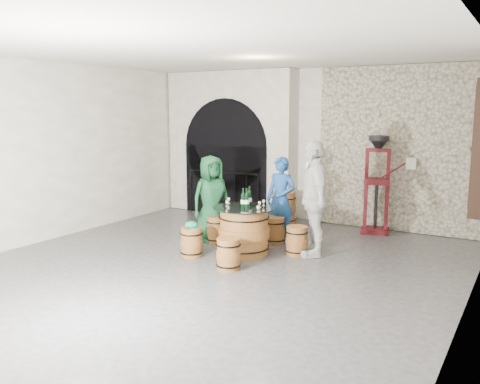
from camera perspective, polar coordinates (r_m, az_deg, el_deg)
The scene contains 29 objects.
ground at distance 7.67m, azimuth -3.64°, elevation -8.70°, with size 8.00×8.00×0.00m, color #303033.
wall_back at distance 10.86m, azimuth 8.27°, elevation 5.17°, with size 8.00×8.00×0.00m, color silver.
wall_left at distance 9.74m, azimuth -21.07°, elevation 4.17°, with size 8.00×8.00×0.00m, color silver.
wall_right at distance 6.10m, azimuth 24.50°, elevation 1.20°, with size 8.00×8.00×0.00m, color silver.
ceiling at distance 7.34m, azimuth -3.91°, elevation 15.78°, with size 8.00×8.00×0.00m, color beige.
stone_facing_panel at distance 10.26m, azimuth 17.50°, elevation 4.59°, with size 3.20×0.12×3.18m, color #B0A78C.
arched_opening at distance 11.49m, azimuth -1.07°, elevation 5.40°, with size 3.10×0.60×3.19m.
barrel_table at distance 8.37m, azimuth 0.46°, elevation -4.38°, with size 1.02×1.02×0.78m.
barrel_stool_left at distance 9.11m, azimuth -2.64°, elevation -4.24°, with size 0.38×0.38×0.48m.
barrel_stool_far at distance 9.07m, azimuth 3.91°, elevation -4.30°, with size 0.38×0.38×0.48m.
barrel_stool_right at distance 8.40m, azimuth 6.38°, elevation -5.46°, with size 0.38×0.38×0.48m.
barrel_stool_near_right at distance 7.60m, azimuth -1.31°, elevation -6.98°, with size 0.38×0.38×0.48m.
barrel_stool_near_left at distance 8.30m, azimuth -5.46°, elevation -5.63°, with size 0.38×0.38×0.48m.
green_cap at distance 8.23m, azimuth -5.48°, elevation -3.71°, with size 0.25×0.20×0.11m.
person_green at distance 9.15m, azimuth -3.24°, elevation -0.73°, with size 0.76×0.49×1.55m, color #124222.
person_blue at distance 9.11m, azimuth 4.60°, elevation -0.84°, with size 0.56×0.37×1.54m, color navy.
person_white at distance 8.27m, azimuth 8.29°, elevation -0.73°, with size 1.10×0.46×1.89m, color silver.
wine_bottle_left at distance 8.21m, azimuth 0.36°, elevation -0.89°, with size 0.08×0.08×0.32m.
wine_bottle_center at distance 8.21m, azimuth 0.75°, elevation -0.90°, with size 0.08×0.08×0.32m.
wine_bottle_right at distance 8.41m, azimuth 1.07°, elevation -0.65°, with size 0.08×0.08×0.32m.
tasting_glass_a at distance 8.34m, azimuth -1.48°, elevation -1.31°, with size 0.05×0.05×0.10m, color #B67823, non-canonical shape.
tasting_glass_b at distance 8.27m, azimuth 2.21°, elevation -1.39°, with size 0.05×0.05×0.10m, color #B67823, non-canonical shape.
tasting_glass_c at distance 8.57m, azimuth 1.09°, elevation -1.02°, with size 0.05×0.05×0.10m, color #B67823, non-canonical shape.
tasting_glass_d at distance 8.42m, azimuth 2.67°, elevation -1.21°, with size 0.05×0.05×0.10m, color #B67823, non-canonical shape.
tasting_glass_e at distance 7.90m, azimuth 2.05°, elevation -1.91°, with size 0.05×0.05×0.10m, color #B67823, non-canonical shape.
tasting_glass_f at distance 8.61m, azimuth -1.29°, elevation -0.96°, with size 0.05×0.05×0.10m, color #B67823, non-canonical shape.
side_barrel at distance 10.53m, azimuth 4.92°, elevation -1.82°, with size 0.52×0.52×0.69m.
corking_press at distance 9.99m, azimuth 15.16°, elevation 1.63°, with size 0.80×0.51×1.87m.
control_box at distance 10.15m, azimuth 18.70°, elevation 3.06°, with size 0.18×0.10×0.22m, color silver.
Camera 1 is at (4.12, -6.02, 2.38)m, focal length 38.00 mm.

